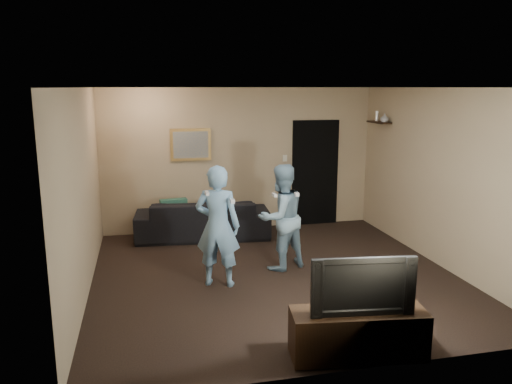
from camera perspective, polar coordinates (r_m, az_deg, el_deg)
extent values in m
plane|color=black|center=(7.15, 2.13, -9.47)|extent=(5.00, 5.00, 0.00)
cube|color=silver|center=(6.66, 2.30, 11.85)|extent=(5.00, 5.00, 0.04)
cube|color=tan|center=(9.19, -1.83, 3.74)|extent=(5.00, 0.04, 2.60)
cube|color=tan|center=(4.49, 10.54, -5.21)|extent=(5.00, 0.04, 2.60)
cube|color=tan|center=(6.60, -19.23, -0.17)|extent=(0.04, 5.00, 2.60)
cube|color=tan|center=(7.81, 20.23, 1.54)|extent=(0.04, 5.00, 2.60)
imported|color=black|center=(8.84, -6.10, -3.01)|extent=(2.39, 1.11, 0.68)
cube|color=#184A3D|center=(8.77, -9.37, -2.28)|extent=(0.48, 0.21, 0.46)
cube|color=olive|center=(9.00, -7.47, 5.40)|extent=(0.72, 0.05, 0.57)
cube|color=slate|center=(8.97, -7.46, 5.38)|extent=(0.62, 0.01, 0.47)
cube|color=black|center=(9.59, 6.76, 2.19)|extent=(0.90, 0.06, 2.00)
cube|color=silver|center=(9.36, 3.32, 3.88)|extent=(0.08, 0.02, 0.12)
cube|color=black|center=(9.22, 13.88, 7.74)|extent=(0.20, 0.60, 0.03)
imported|color=#B5B6BB|center=(9.04, 14.49, 8.20)|extent=(0.15, 0.15, 0.15)
cylinder|color=white|center=(9.30, 13.65, 8.43)|extent=(0.06, 0.06, 0.18)
cube|color=black|center=(5.16, 11.58, -15.54)|extent=(1.36, 0.59, 0.47)
imported|color=black|center=(4.94, 11.84, -10.14)|extent=(1.01, 0.26, 0.58)
imported|color=#78A8D1|center=(6.59, -4.40, -3.91)|extent=(0.69, 0.57, 1.63)
cube|color=white|center=(6.23, -5.62, -0.13)|extent=(0.04, 0.14, 0.04)
cube|color=white|center=(6.31, -2.72, -1.05)|extent=(0.05, 0.09, 0.05)
imported|color=#82A7BD|center=(7.20, 2.88, -2.88)|extent=(0.91, 0.82, 1.54)
cube|color=white|center=(6.86, 2.12, -0.34)|extent=(0.04, 0.14, 0.04)
cube|color=white|center=(6.95, 4.67, -0.26)|extent=(0.05, 0.09, 0.05)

